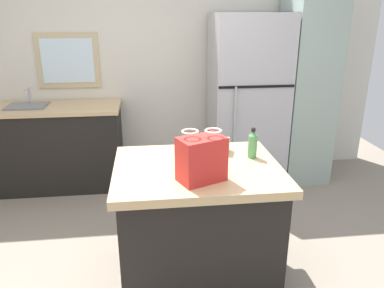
% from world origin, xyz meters
% --- Properties ---
extents(back_wall, '(5.48, 0.13, 2.71)m').
position_xyz_m(back_wall, '(-0.01, 2.27, 1.35)').
color(back_wall, silver).
rests_on(back_wall, ground).
extents(kitchen_island, '(1.11, 0.88, 0.89)m').
position_xyz_m(kitchen_island, '(0.30, 0.14, 0.45)').
color(kitchen_island, black).
rests_on(kitchen_island, ground).
extents(refrigerator, '(0.80, 0.73, 1.86)m').
position_xyz_m(refrigerator, '(1.08, 1.85, 0.93)').
color(refrigerator, '#B7B7BC').
rests_on(refrigerator, ground).
extents(tall_cabinet, '(0.51, 0.66, 2.09)m').
position_xyz_m(tall_cabinet, '(1.75, 1.85, 1.05)').
color(tall_cabinet, '#9EB2A8').
rests_on(tall_cabinet, ground).
extents(sink_counter, '(1.49, 0.64, 1.11)m').
position_xyz_m(sink_counter, '(-1.07, 1.89, 0.47)').
color(sink_counter, black).
rests_on(sink_counter, ground).
extents(shopping_bag, '(0.32, 0.26, 0.32)m').
position_xyz_m(shopping_bag, '(0.29, -0.08, 1.03)').
color(shopping_bag, red).
rests_on(shopping_bag, kitchen_island).
extents(small_box, '(0.19, 0.17, 0.10)m').
position_xyz_m(small_box, '(0.48, 0.39, 0.94)').
color(small_box, beige).
rests_on(small_box, kitchen_island).
extents(bottle, '(0.06, 0.06, 0.22)m').
position_xyz_m(bottle, '(0.70, 0.25, 0.99)').
color(bottle, '#4C9956').
rests_on(bottle, kitchen_island).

